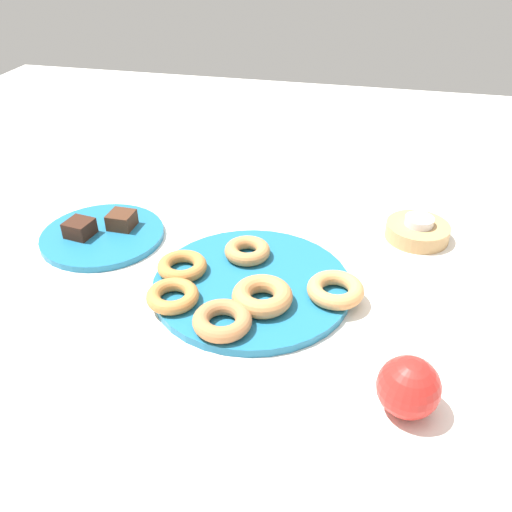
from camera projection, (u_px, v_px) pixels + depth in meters
name	position (u px, v px, depth m)	size (l,w,h in m)	color
ground_plane	(252.00, 288.00, 0.88)	(2.40, 2.40, 0.00)	white
donut_plate	(252.00, 284.00, 0.88)	(0.33, 0.33, 0.01)	#1E6B93
donut_0	(247.00, 251.00, 0.93)	(0.08, 0.08, 0.02)	#C6844C
donut_1	(182.00, 266.00, 0.89)	(0.08, 0.08, 0.02)	#BC7A3D
donut_2	(335.00, 290.00, 0.83)	(0.09, 0.09, 0.02)	tan
donut_3	(262.00, 296.00, 0.82)	(0.09, 0.09, 0.03)	#C6844C
donut_4	(222.00, 321.00, 0.77)	(0.09, 0.09, 0.02)	#B27547
donut_5	(173.00, 296.00, 0.82)	(0.08, 0.08, 0.02)	#BC7A3D
cake_plate	(103.00, 235.00, 1.01)	(0.23, 0.23, 0.01)	#1E6B93
brownie_near	(80.00, 228.00, 0.99)	(0.05, 0.05, 0.03)	#381E14
brownie_far	(122.00, 220.00, 1.01)	(0.05, 0.05, 0.03)	#472819
candle_holder	(417.00, 231.00, 1.00)	(0.12, 0.12, 0.03)	tan
tealight	(419.00, 221.00, 0.99)	(0.05, 0.05, 0.01)	silver
apple	(408.00, 387.00, 0.65)	(0.08, 0.08, 0.08)	red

